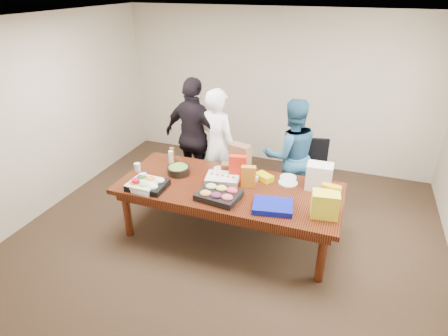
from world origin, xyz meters
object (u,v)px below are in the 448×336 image
at_px(person_center, 218,146).
at_px(person_right, 291,155).
at_px(sheet_cake, 223,178).
at_px(salad_bowl, 178,170).
at_px(conference_table, 229,211).
at_px(office_chair, 308,179).

bearing_deg(person_center, person_right, -154.22).
xyz_separation_m(sheet_cake, salad_bowl, (-0.63, -0.01, 0.01)).
xyz_separation_m(conference_table, office_chair, (0.87, 0.99, 0.13)).
relative_size(conference_table, person_right, 1.69).
xyz_separation_m(person_center, person_right, (1.07, 0.13, -0.04)).
relative_size(conference_table, sheet_cake, 6.70).
xyz_separation_m(office_chair, person_right, (-0.29, 0.03, 0.32)).
relative_size(sheet_cake, salad_bowl, 1.38).
distance_m(conference_table, salad_bowl, 0.87).
bearing_deg(conference_table, person_right, 60.32).
height_order(conference_table, sheet_cake, sheet_cake).
relative_size(conference_table, person_center, 1.61).
relative_size(office_chair, salad_bowl, 3.33).
bearing_deg(office_chair, person_right, 162.50).
height_order(conference_table, person_center, person_center).
bearing_deg(person_right, office_chair, 148.23).
distance_m(person_right, salad_bowl, 1.62).
relative_size(office_chair, sheet_cake, 2.42).
xyz_separation_m(person_center, sheet_cake, (0.37, -0.78, -0.08)).
bearing_deg(person_center, salad_bowl, 90.52).
distance_m(office_chair, sheet_cake, 1.36).
relative_size(person_center, salad_bowl, 5.73).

